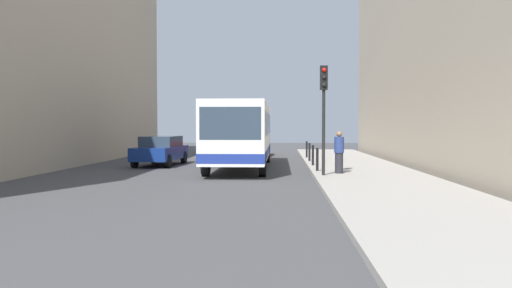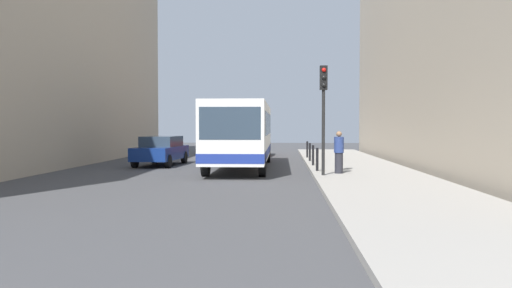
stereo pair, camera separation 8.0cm
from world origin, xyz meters
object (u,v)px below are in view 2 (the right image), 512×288
bollard_mid (313,155)px  bollard_farthest (307,149)px  bollard_near (317,159)px  traffic_light (324,99)px  bus (242,132)px  pedestrian_near_signal (339,152)px  car_behind_bus (255,144)px  bollard_far (310,152)px  car_beside_bus (161,150)px

bollard_mid → bollard_farthest: (0.00, 5.97, 0.00)m
bollard_near → traffic_light: bearing=-87.0°
bollard_farthest → bus: bearing=-119.4°
traffic_light → bollard_mid: (-0.10, 4.88, -2.38)m
bollard_mid → pedestrian_near_signal: (0.77, -4.06, 0.35)m
car_behind_bus → traffic_light: traffic_light is taller
bollard_near → car_behind_bus: bearing=104.2°
bus → bollard_farthest: bearing=-119.7°
bollard_mid → car_behind_bus: bearing=108.2°
bollard_farthest → pedestrian_near_signal: size_ratio=0.58×
bollard_farthest → bollard_near: bearing=-90.0°
bus → bollard_farthest: 6.95m
bus → bollard_mid: bearing=179.8°
bus → traffic_light: bearing=125.2°
traffic_light → bollard_mid: bearing=91.2°
bollard_near → pedestrian_near_signal: (0.77, -1.08, 0.35)m
bus → pedestrian_near_signal: (4.14, -4.06, -0.75)m
bus → bollard_near: bus is taller
bollard_mid → pedestrian_near_signal: pedestrian_near_signal is taller
bollard_farthest → pedestrian_near_signal: pedestrian_near_signal is taller
bollard_far → pedestrian_near_signal: pedestrian_near_signal is taller
traffic_light → bollard_mid: 5.43m
bus → bollard_far: (3.37, 2.99, -1.10)m
traffic_light → bollard_farthest: size_ratio=4.32×
bus → bollard_far: 4.64m
bollard_far → bollard_mid: bearing=-90.0°
car_beside_bus → bollard_mid: size_ratio=4.74×
bus → traffic_light: (3.47, -4.88, 1.28)m
bollard_near → car_beside_bus: bearing=149.5°
bollard_far → pedestrian_near_signal: (0.77, -7.05, 0.35)m
pedestrian_near_signal → car_beside_bus: bearing=80.6°
car_beside_bus → traffic_light: (7.71, -6.37, 2.22)m
bus → pedestrian_near_signal: bearing=135.3°
bus → car_behind_bus: (0.08, 10.05, -0.94)m
car_beside_bus → car_behind_bus: size_ratio=1.01×
car_behind_bus → bollard_farthest: size_ratio=4.68×
pedestrian_near_signal → bus: bearing=69.7°
traffic_light → bollard_near: bearing=93.0°
bollard_farthest → pedestrian_near_signal: (0.77, -10.03, 0.35)m
bus → pedestrian_near_signal: size_ratio=6.68×
traffic_light → car_beside_bus: bearing=140.4°
bollard_near → bollard_far: bearing=90.0°
bollard_farthest → pedestrian_near_signal: 10.07m
car_behind_bus → bollard_far: size_ratio=4.68×
bollard_mid → car_beside_bus: bearing=168.9°
bus → bollard_mid: 3.55m
bollard_mid → bollard_far: bearing=90.0°
car_behind_bus → bollard_farthest: bearing=130.6°
bus → car_beside_bus: bus is taller
pedestrian_near_signal → bollard_farthest: bearing=28.5°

